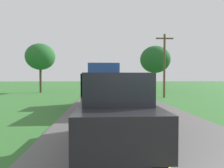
# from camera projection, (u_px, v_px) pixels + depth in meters

# --- Properties ---
(banana_truck_near) EXTENTS (2.38, 5.82, 2.80)m
(banana_truck_near) POSITION_uv_depth(u_px,v_px,m) (104.00, 84.00, 13.14)
(banana_truck_near) COLOR #2D2D30
(banana_truck_near) RESTS_ON road_surface
(utility_pole_roadside) EXTENTS (1.67, 0.20, 6.00)m
(utility_pole_roadside) POSITION_uv_depth(u_px,v_px,m) (164.00, 64.00, 18.97)
(utility_pole_roadside) COLOR brown
(utility_pole_roadside) RESTS_ON ground
(roadside_tree_near_left) EXTENTS (4.17, 4.17, 6.31)m
(roadside_tree_near_left) POSITION_uv_depth(u_px,v_px,m) (155.00, 60.00, 27.89)
(roadside_tree_near_left) COLOR #4C3823
(roadside_tree_near_left) RESTS_ON ground
(roadside_tree_mid_right) EXTENTS (3.69, 3.69, 6.22)m
(roadside_tree_mid_right) POSITION_uv_depth(u_px,v_px,m) (40.00, 57.00, 25.43)
(roadside_tree_mid_right) COLOR #4C3823
(roadside_tree_mid_right) RESTS_ON ground
(following_car) EXTENTS (1.74, 4.10, 1.92)m
(following_car) POSITION_uv_depth(u_px,v_px,m) (115.00, 110.00, 5.07)
(following_car) COLOR black
(following_car) RESTS_ON road_surface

